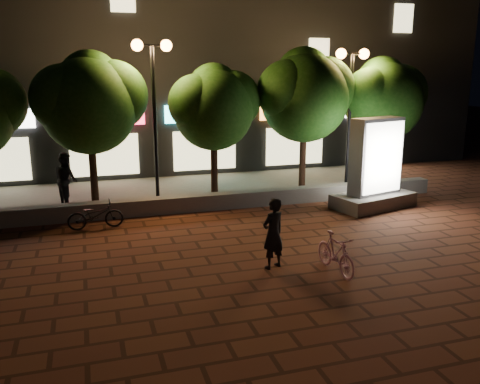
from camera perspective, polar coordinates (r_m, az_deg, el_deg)
name	(u,v)px	position (r m, az deg, el deg)	size (l,w,h in m)	color
ground	(249,251)	(12.54, 1.05, -6.73)	(80.00, 80.00, 0.00)	#552B1A
retaining_wall	(210,202)	(16.14, -3.38, -1.10)	(16.00, 0.45, 0.50)	slate
sidewalk	(194,190)	(18.55, -5.22, 0.19)	(16.00, 5.00, 0.08)	slate
building_block	(162,54)	(24.42, -8.79, 15.10)	(28.00, 8.12, 11.30)	black
tree_left	(90,99)	(16.64, -16.57, 9.98)	(3.60, 3.00, 4.89)	#301C12
tree_mid	(215,104)	(17.18, -2.89, 9.87)	(3.24, 2.70, 4.50)	#301C12
tree_right	(305,92)	(18.26, 7.39, 11.11)	(3.72, 3.10, 5.07)	#301C12
tree_far_right	(384,96)	(19.80, 15.97, 10.34)	(3.48, 2.90, 4.76)	#301C12
street_lamp_left	(153,80)	(16.50, -9.78, 12.35)	(1.26, 0.36, 5.18)	black
street_lamp_right	(351,83)	(18.75, 12.44, 11.98)	(1.26, 0.36, 4.98)	black
ad_kiosk	(375,172)	(16.74, 14.99, 2.22)	(2.92, 1.97, 2.89)	slate
scooter_pink	(336,253)	(11.38, 10.75, -6.81)	(0.42, 1.47, 0.89)	#C982A2
rider	(273,233)	(11.33, 3.76, -4.69)	(0.59, 0.39, 1.63)	black
scooter_parked	(95,215)	(14.71, -16.00, -2.51)	(0.53, 1.52, 0.80)	black
pedestrian	(66,179)	(17.05, -19.03, 1.38)	(0.84, 0.66, 1.73)	black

